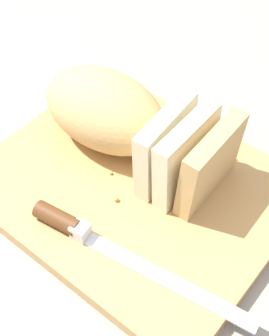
{
  "coord_description": "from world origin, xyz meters",
  "views": [
    {
      "loc": [
        0.25,
        -0.31,
        0.51
      ],
      "look_at": [
        0.0,
        0.0,
        0.05
      ],
      "focal_mm": 52.53,
      "sensor_mm": 36.0,
      "label": 1
    }
  ],
  "objects": [
    {
      "name": "bread_loaf",
      "position": [
        -0.05,
        0.04,
        0.07
      ],
      "size": [
        0.27,
        0.12,
        0.1
      ],
      "rotation": [
        0.0,
        0.0,
        0.03
      ],
      "color": "tan",
      "rests_on": "cutting_board"
    },
    {
      "name": "bread_knife",
      "position": [
        0.01,
        -0.1,
        0.03
      ],
      "size": [
        0.28,
        0.06,
        0.02
      ],
      "rotation": [
        0.0,
        0.0,
        0.13
      ],
      "color": "silver",
      "rests_on": "cutting_board"
    },
    {
      "name": "crumb_stray_left",
      "position": [
        0.05,
        -0.0,
        0.02
      ],
      "size": [
        0.0,
        0.0,
        0.0
      ],
      "primitive_type": "sphere",
      "color": "tan",
      "rests_on": "cutting_board"
    },
    {
      "name": "crumb_near_knife",
      "position": [
        0.0,
        -0.04,
        0.02
      ],
      "size": [
        0.01,
        0.01,
        0.01
      ],
      "primitive_type": "sphere",
      "color": "tan",
      "rests_on": "cutting_board"
    },
    {
      "name": "cutting_board",
      "position": [
        0.0,
        0.0,
        0.01
      ],
      "size": [
        0.38,
        0.31,
        0.02
      ],
      "primitive_type": "cube",
      "rotation": [
        0.0,
        0.0,
        -0.01
      ],
      "color": "tan",
      "rests_on": "ground_plane"
    },
    {
      "name": "ground_plane",
      "position": [
        0.0,
        0.0,
        0.0
      ],
      "size": [
        3.0,
        3.0,
        0.0
      ],
      "primitive_type": "plane",
      "color": "gray"
    },
    {
      "name": "crumb_near_loaf",
      "position": [
        -0.03,
        -0.01,
        0.02
      ],
      "size": [
        0.0,
        0.0,
        0.0
      ],
      "primitive_type": "sphere",
      "color": "tan",
      "rests_on": "cutting_board"
    }
  ]
}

